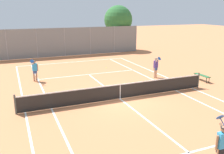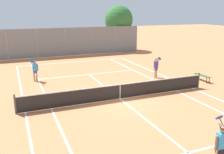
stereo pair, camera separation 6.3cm
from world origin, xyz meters
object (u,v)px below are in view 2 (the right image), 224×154
Objects in this scene: loose_tennis_ball_0 at (107,68)px; tree_behind_left at (119,20)px; loose_tennis_ball_1 at (109,87)px; loose_tennis_ball_2 at (59,94)px; courtside_bench at (202,76)px; player_near_side at (221,145)px; player_far_right at (156,66)px; tennis_net at (120,91)px; loose_tennis_ball_4 at (123,60)px; player_far_left at (35,69)px.

tree_behind_left reaches higher than loose_tennis_ball_0.
loose_tennis_ball_1 is 17.22m from tree_behind_left.
tree_behind_left is (7.33, 15.10, 3.86)m from loose_tennis_ball_1.
loose_tennis_ball_1 is at bearing 4.10° from loose_tennis_ball_2.
loose_tennis_ball_0 is 0.01× the size of tree_behind_left.
loose_tennis_ball_2 is at bearing -175.90° from loose_tennis_ball_1.
courtside_bench is at bearing -9.52° from loose_tennis_ball_1.
player_near_side is 11.80m from player_far_right.
tennis_net is 181.82× the size of loose_tennis_ball_1.
loose_tennis_ball_0 is 1.00× the size of loose_tennis_ball_4.
loose_tennis_ball_2 and loose_tennis_ball_4 have the same top height.
loose_tennis_ball_2 is at bearing -133.39° from loose_tennis_ball_0.
loose_tennis_ball_0 is at bearing 17.09° from player_far_left.
player_near_side is 0.31× the size of tree_behind_left.
player_far_left is 4.04m from loose_tennis_ball_2.
loose_tennis_ball_1 is at bearing 84.10° from tennis_net.
courtside_bench is at bearing -37.67° from player_far_right.
tree_behind_left reaches higher than loose_tennis_ball_1.
player_far_right reaches higher than loose_tennis_ball_1.
loose_tennis_ball_1 is 9.66m from loose_tennis_ball_4.
loose_tennis_ball_2 is (-3.28, 2.20, -0.48)m from tennis_net.
loose_tennis_ball_2 is (1.05, -3.80, -0.89)m from player_far_left.
player_near_side is 15.74m from loose_tennis_ball_0.
tennis_net is at bearing -113.36° from tree_behind_left.
tree_behind_left is at bearing 70.25° from loose_tennis_ball_4.
player_far_left is 26.88× the size of loose_tennis_ball_2.
player_far_left is at bearing -162.91° from loose_tennis_ball_0.
loose_tennis_ball_2 is (-3.59, 9.79, -0.89)m from player_near_side.
player_near_side is at bearing -89.74° from loose_tennis_ball_1.
tennis_net is at bearing 92.27° from player_near_side.
tree_behind_left reaches higher than player_near_side.
player_near_side is (0.30, -7.58, 0.42)m from tennis_net.
player_far_right is 26.88× the size of loose_tennis_ball_0.
loose_tennis_ball_4 is at bearing 85.98° from player_far_right.
tree_behind_left is (5.38, 9.54, 3.86)m from loose_tennis_ball_0.
player_far_left is at bearing 105.52° from loose_tennis_ball_2.
loose_tennis_ball_1 is 0.01× the size of tree_behind_left.
player_far_left is at bearing -153.24° from loose_tennis_ball_4.
loose_tennis_ball_0 is at bearing 46.61° from loose_tennis_ball_2.
player_far_left is 9.34m from player_far_right.
player_far_left is 1.00× the size of player_far_right.
tennis_net is 2.52m from loose_tennis_ball_1.
tree_behind_left is at bearing 78.23° from player_far_right.
tennis_net is 6.76× the size of player_near_side.
loose_tennis_ball_0 is 5.89m from loose_tennis_ball_1.
player_far_right is (4.33, 10.98, 0.00)m from player_near_side.
loose_tennis_ball_1 is at bearing -115.89° from tree_behind_left.
loose_tennis_ball_4 is (5.15, 10.79, -0.48)m from tennis_net.
loose_tennis_ball_4 is (8.44, 8.58, 0.00)m from loose_tennis_ball_2.
loose_tennis_ball_1 is (-4.38, -0.94, -0.89)m from player_far_right.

